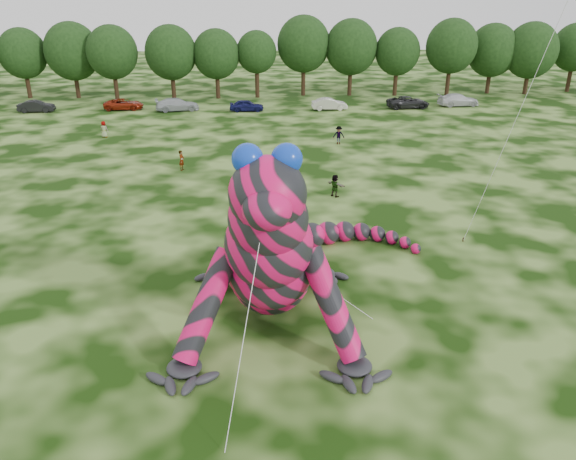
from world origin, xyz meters
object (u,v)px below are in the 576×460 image
(tree_9, at_px, (257,64))
(tree_14, at_px, (491,59))
(car_2, at_px, (124,104))
(spectator_0, at_px, (182,160))
(car_3, at_px, (177,105))
(car_7, at_px, (458,100))
(tree_10, at_px, (304,56))
(tree_4, at_px, (24,63))
(tree_13, at_px, (450,58))
(tree_6, at_px, (113,63))
(spectator_2, at_px, (339,135))
(car_5, at_px, (329,104))
(car_6, at_px, (408,102))
(tree_5, at_px, (73,60))
(tree_12, at_px, (397,62))
(car_1, at_px, (36,106))
(spectator_4, at_px, (104,129))
(car_4, at_px, (247,105))
(tree_15, at_px, (530,58))
(tree_16, at_px, (573,58))
(inflatable_gecko, at_px, (270,214))
(spectator_5, at_px, (335,186))
(tree_11, at_px, (351,57))
(tree_7, at_px, (171,62))

(tree_9, relative_size, tree_14, 0.92)
(tree_9, relative_size, car_2, 1.85)
(spectator_0, bearing_deg, car_3, 23.84)
(tree_9, bearing_deg, car_7, -16.73)
(tree_10, relative_size, spectator_0, 6.42)
(tree_4, height_order, tree_13, tree_13)
(tree_6, relative_size, car_3, 1.84)
(spectator_2, bearing_deg, car_5, 91.87)
(car_6, height_order, car_7, car_7)
(tree_5, height_order, tree_12, tree_5)
(car_1, relative_size, spectator_4, 2.62)
(car_4, distance_m, car_6, 19.89)
(car_6, bearing_deg, tree_15, -69.07)
(car_6, bearing_deg, spectator_2, 142.35)
(tree_14, bearing_deg, tree_16, 3.10)
(spectator_4, bearing_deg, tree_14, -141.82)
(tree_13, xyz_separation_m, car_5, (-17.40, -8.92, -4.36))
(tree_10, height_order, spectator_0, tree_10)
(tree_16, bearing_deg, tree_4, -179.50)
(inflatable_gecko, distance_m, tree_16, 71.38)
(spectator_2, bearing_deg, spectator_5, -93.11)
(tree_11, relative_size, car_7, 1.95)
(tree_7, height_order, tree_13, tree_13)
(tree_6, xyz_separation_m, tree_10, (24.95, 1.89, 0.51))
(tree_11, relative_size, tree_14, 1.07)
(tree_4, height_order, spectator_0, tree_4)
(inflatable_gecko, distance_m, tree_11, 56.31)
(tree_10, height_order, tree_14, tree_10)
(tree_6, height_order, tree_11, tree_11)
(car_2, relative_size, spectator_0, 2.87)
(tree_7, relative_size, spectator_0, 5.80)
(inflatable_gecko, height_order, spectator_0, inflatable_gecko)
(tree_6, bearing_deg, car_4, -26.71)
(tree_10, bearing_deg, car_1, -163.58)
(spectator_2, bearing_deg, tree_12, 72.10)
(tree_9, distance_m, spectator_2, 26.77)
(tree_13, height_order, car_3, tree_13)
(tree_15, bearing_deg, tree_13, -176.75)
(tree_9, distance_m, spectator_4, 26.60)
(tree_6, relative_size, tree_11, 0.94)
(tree_9, relative_size, tree_15, 0.90)
(tree_5, distance_m, spectator_4, 24.55)
(spectator_2, bearing_deg, car_2, 148.97)
(tree_4, relative_size, spectator_4, 5.69)
(car_1, bearing_deg, car_5, -93.92)
(car_2, relative_size, car_3, 0.91)
(tree_7, bearing_deg, car_7, -10.95)
(tree_6, bearing_deg, car_3, -41.72)
(spectator_4, bearing_deg, tree_13, -140.23)
(tree_4, relative_size, tree_10, 0.86)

